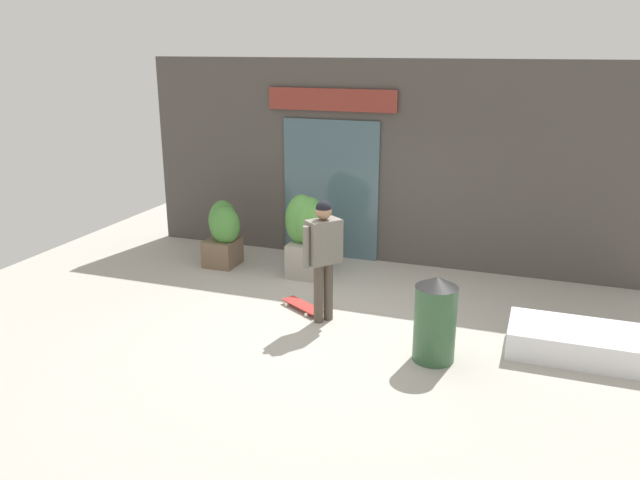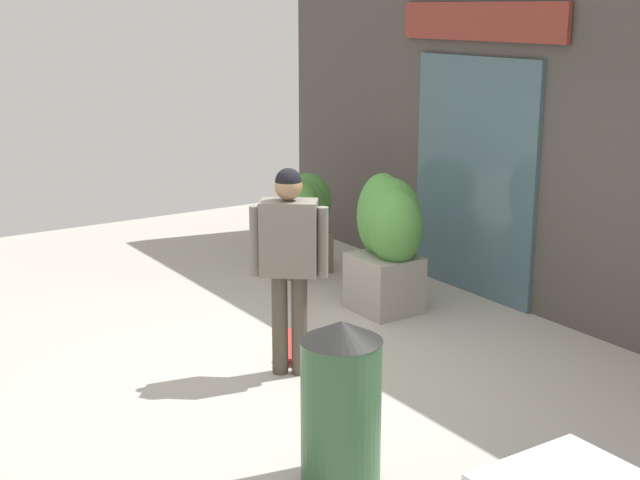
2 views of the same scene
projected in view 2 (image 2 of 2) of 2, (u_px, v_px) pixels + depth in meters
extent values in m
plane|color=#B2ADA3|center=(309.00, 376.00, 7.26)|extent=(12.00, 12.00, 0.00)
cube|color=#4C4742|center=(559.00, 138.00, 8.28)|extent=(8.78, 0.25, 3.45)
cube|color=#47606B|center=(474.00, 177.00, 9.12)|extent=(1.73, 0.06, 2.44)
cube|color=maroon|center=(480.00, 21.00, 8.71)|extent=(2.27, 0.05, 0.37)
cylinder|color=#4C4238|center=(280.00, 324.00, 7.21)|extent=(0.13, 0.13, 0.85)
cylinder|color=#4C4238|center=(299.00, 324.00, 7.20)|extent=(0.13, 0.13, 0.85)
cube|color=#6B665B|center=(289.00, 238.00, 7.02)|extent=(0.48, 0.51, 0.60)
cylinder|color=#6B665B|center=(255.00, 241.00, 7.05)|extent=(0.09, 0.09, 0.57)
cylinder|color=#6B665B|center=(323.00, 242.00, 7.01)|extent=(0.09, 0.09, 0.57)
sphere|color=#997051|center=(288.00, 186.00, 6.92)|extent=(0.22, 0.22, 0.22)
sphere|color=black|center=(288.00, 181.00, 6.91)|extent=(0.21, 0.21, 0.21)
cube|color=red|center=(291.00, 344.00, 7.76)|extent=(0.74, 0.57, 0.02)
cylinder|color=silver|center=(277.00, 338.00, 8.00)|extent=(0.06, 0.05, 0.05)
cylinder|color=silver|center=(304.00, 338.00, 8.00)|extent=(0.06, 0.05, 0.05)
cylinder|color=silver|center=(277.00, 359.00, 7.54)|extent=(0.06, 0.05, 0.05)
cylinder|color=silver|center=(305.00, 358.00, 7.55)|extent=(0.06, 0.05, 0.05)
cube|color=gray|center=(384.00, 283.00, 8.75)|extent=(0.62, 0.56, 0.57)
ellipsoid|color=#4C8C3D|center=(382.00, 216.00, 8.74)|extent=(0.55, 0.48, 0.85)
ellipsoid|color=#4C8C3D|center=(391.00, 219.00, 8.65)|extent=(0.54, 0.60, 0.81)
ellipsoid|color=#4C8C3D|center=(395.00, 227.00, 8.50)|extent=(0.59, 0.51, 0.73)
cube|color=brown|center=(299.00, 252.00, 10.06)|extent=(0.53, 0.57, 0.46)
ellipsoid|color=#4C8C3D|center=(303.00, 209.00, 9.89)|extent=(0.46, 0.58, 0.65)
ellipsoid|color=#4C8C3D|center=(308.00, 204.00, 10.04)|extent=(0.46, 0.57, 0.71)
ellipsoid|color=#4C8C3D|center=(300.00, 210.00, 9.83)|extent=(0.53, 0.42, 0.67)
cylinder|color=#335938|center=(341.00, 412.00, 5.54)|extent=(0.50, 0.50, 0.94)
cone|color=black|center=(341.00, 331.00, 5.41)|extent=(0.51, 0.51, 0.13)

